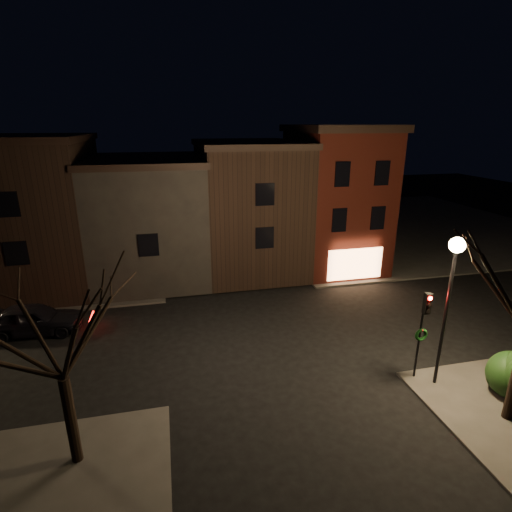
{
  "coord_description": "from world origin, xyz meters",
  "views": [
    {
      "loc": [
        -4.55,
        -18.49,
        10.72
      ],
      "look_at": [
        0.48,
        3.48,
        3.2
      ],
      "focal_mm": 28.0,
      "sensor_mm": 36.0,
      "label": 1
    }
  ],
  "objects": [
    {
      "name": "ground",
      "position": [
        0.0,
        0.0,
        0.0
      ],
      "size": [
        120.0,
        120.0,
        0.0
      ],
      "primitive_type": "plane",
      "color": "black",
      "rests_on": "ground"
    },
    {
      "name": "sidewalk_far_right",
      "position": [
        20.0,
        20.0,
        0.06
      ],
      "size": [
        30.0,
        30.0,
        0.12
      ],
      "primitive_type": "cube",
      "color": "#2D2B28",
      "rests_on": "ground"
    },
    {
      "name": "corner_building",
      "position": [
        8.0,
        9.47,
        5.4
      ],
      "size": [
        6.5,
        8.5,
        10.5
      ],
      "color": "#42110B",
      "rests_on": "ground"
    },
    {
      "name": "row_building_a",
      "position": [
        1.5,
        10.5,
        4.83
      ],
      "size": [
        7.3,
        10.3,
        9.4
      ],
      "color": "black",
      "rests_on": "ground"
    },
    {
      "name": "row_building_b",
      "position": [
        -5.75,
        10.5,
        4.33
      ],
      "size": [
        7.8,
        10.3,
        8.4
      ],
      "color": "black",
      "rests_on": "ground"
    },
    {
      "name": "row_building_c",
      "position": [
        -13.0,
        10.5,
        5.08
      ],
      "size": [
        7.3,
        10.3,
        9.9
      ],
      "color": "black",
      "rests_on": "ground"
    },
    {
      "name": "street_lamp_near",
      "position": [
        6.2,
        -6.0,
        5.18
      ],
      "size": [
        0.6,
        0.6,
        6.48
      ],
      "color": "black",
      "rests_on": "sidewalk_near_right"
    },
    {
      "name": "traffic_signal",
      "position": [
        5.6,
        -5.51,
        2.81
      ],
      "size": [
        0.58,
        0.38,
        4.05
      ],
      "color": "black",
      "rests_on": "sidewalk_near_right"
    },
    {
      "name": "bare_tree_left",
      "position": [
        -8.0,
        -7.0,
        5.43
      ],
      "size": [
        5.6,
        5.6,
        7.5
      ],
      "color": "black",
      "rests_on": "sidewalk_near_left"
    },
    {
      "name": "parked_car_a",
      "position": [
        -11.86,
        2.7,
        0.83
      ],
      "size": [
        4.95,
        2.19,
        1.66
      ],
      "primitive_type": "imported",
      "rotation": [
        0.0,
        0.0,
        1.52
      ],
      "color": "black",
      "rests_on": "ground"
    }
  ]
}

